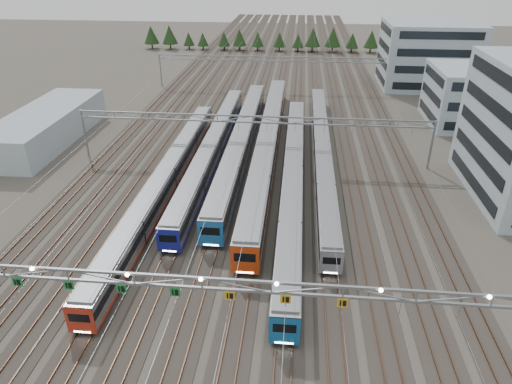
# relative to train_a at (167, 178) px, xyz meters

# --- Properties ---
(ground) EXTENTS (400.00, 400.00, 0.00)m
(ground) POSITION_rel_train_a_xyz_m (11.25, -28.79, -1.98)
(ground) COLOR #47423A
(ground) RESTS_ON ground
(track_bed) EXTENTS (54.00, 260.00, 5.42)m
(track_bed) POSITION_rel_train_a_xyz_m (11.25, 71.21, -0.49)
(track_bed) COLOR #2D2823
(track_bed) RESTS_ON ground
(train_a) EXTENTS (2.66, 57.35, 3.46)m
(train_a) POSITION_rel_train_a_xyz_m (0.00, 0.00, 0.00)
(train_a) COLOR black
(train_a) RESTS_ON ground
(train_b) EXTENTS (2.72, 56.46, 3.54)m
(train_b) POSITION_rel_train_a_xyz_m (4.50, 12.36, 0.04)
(train_b) COLOR black
(train_b) RESTS_ON ground
(train_c) EXTENTS (3.01, 58.06, 3.93)m
(train_c) POSITION_rel_train_a_xyz_m (9.00, 14.73, 0.24)
(train_c) COLOR black
(train_c) RESTS_ON ground
(train_d) EXTENTS (3.10, 67.11, 4.04)m
(train_d) POSITION_rel_train_a_xyz_m (13.50, 14.57, 0.30)
(train_d) COLOR black
(train_d) RESTS_ON ground
(train_e) EXTENTS (2.75, 61.50, 3.58)m
(train_e) POSITION_rel_train_a_xyz_m (18.00, 2.48, 0.06)
(train_e) COLOR black
(train_e) RESTS_ON ground
(train_f) EXTENTS (2.53, 62.27, 3.29)m
(train_f) POSITION_rel_train_a_xyz_m (22.50, 13.09, -0.09)
(train_f) COLOR black
(train_f) RESTS_ON ground
(gantry_near) EXTENTS (56.36, 0.61, 8.08)m
(gantry_near) POSITION_rel_train_a_xyz_m (11.20, -28.91, 5.11)
(gantry_near) COLOR gray
(gantry_near) RESTS_ON ground
(gantry_mid) EXTENTS (56.36, 0.36, 8.00)m
(gantry_mid) POSITION_rel_train_a_xyz_m (11.25, 11.21, 4.41)
(gantry_mid) COLOR gray
(gantry_mid) RESTS_ON ground
(gantry_far) EXTENTS (56.36, 0.36, 8.00)m
(gantry_far) POSITION_rel_train_a_xyz_m (11.25, 56.21, 4.41)
(gantry_far) COLOR gray
(gantry_far) RESTS_ON ground
(depot_bldg_mid) EXTENTS (14.00, 16.00, 10.98)m
(depot_bldg_mid) POSITION_rel_train_a_xyz_m (51.32, 34.12, 3.51)
(depot_bldg_mid) COLOR #95A9B2
(depot_bldg_mid) RESTS_ON ground
(depot_bldg_north) EXTENTS (22.00, 18.00, 15.46)m
(depot_bldg_north) POSITION_rel_train_a_xyz_m (49.86, 62.56, 5.75)
(depot_bldg_north) COLOR #95A9B2
(depot_bldg_north) RESTS_ON ground
(west_shed) EXTENTS (10.00, 30.00, 5.50)m
(west_shed) POSITION_rel_train_a_xyz_m (-26.84, 17.14, 0.77)
(west_shed) COLOR #95A9B2
(west_shed) RESTS_ON ground
(treeline) EXTENTS (106.40, 5.60, 7.02)m
(treeline) POSITION_rel_train_a_xyz_m (16.65, 103.81, 2.25)
(treeline) COLOR #332114
(treeline) RESTS_ON ground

